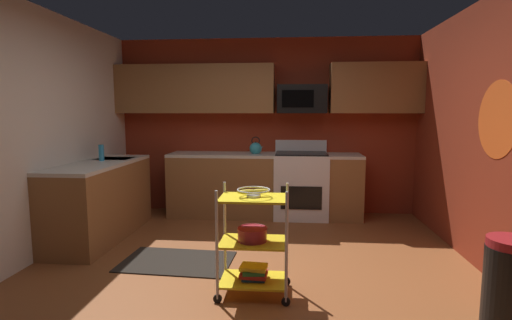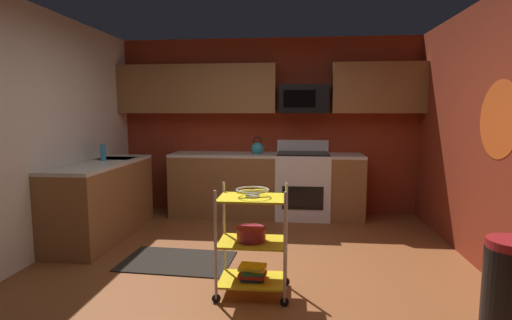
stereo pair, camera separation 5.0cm
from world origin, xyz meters
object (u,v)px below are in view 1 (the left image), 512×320
(oven_range, at_px, (301,184))
(fruit_bowl, at_px, (254,191))
(trash_can, at_px, (510,285))
(kettle, at_px, (256,148))
(dish_soap_bottle, at_px, (101,153))
(book_stack, at_px, (254,272))
(microwave, at_px, (302,99))
(mixing_bowl_large, at_px, (252,234))
(rolling_cart, at_px, (254,242))

(oven_range, bearing_deg, fruit_bowl, -100.08)
(trash_can, bearing_deg, kettle, 125.03)
(dish_soap_bottle, xyz_separation_m, trash_can, (3.84, -1.88, -0.69))
(dish_soap_bottle, bearing_deg, book_stack, -36.21)
(oven_range, distance_m, kettle, 0.84)
(book_stack, relative_size, dish_soap_bottle, 1.17)
(microwave, relative_size, dish_soap_bottle, 3.50)
(book_stack, xyz_separation_m, dish_soap_bottle, (-2.02, 1.48, 0.83))
(book_stack, bearing_deg, mixing_bowl_large, -180.00)
(fruit_bowl, relative_size, kettle, 1.03)
(fruit_bowl, xyz_separation_m, dish_soap_bottle, (-2.02, 1.48, 0.14))
(mixing_bowl_large, xyz_separation_m, dish_soap_bottle, (-2.01, 1.48, 0.50))
(rolling_cart, relative_size, kettle, 3.47)
(fruit_bowl, distance_m, book_stack, 0.69)
(fruit_bowl, xyz_separation_m, book_stack, (0.00, 0.00, -0.69))
(book_stack, relative_size, kettle, 0.89)
(book_stack, xyz_separation_m, kettle, (-0.21, 2.50, 0.81))
(microwave, distance_m, kettle, 0.97)
(trash_can, bearing_deg, mixing_bowl_large, 167.83)
(mixing_bowl_large, xyz_separation_m, book_stack, (0.01, 0.00, -0.33))
(microwave, distance_m, mixing_bowl_large, 2.90)
(oven_range, relative_size, trash_can, 1.67)
(oven_range, distance_m, book_stack, 2.56)
(fruit_bowl, relative_size, book_stack, 1.16)
(fruit_bowl, relative_size, trash_can, 0.41)
(kettle, bearing_deg, rolling_cart, -85.20)
(fruit_bowl, distance_m, kettle, 2.51)
(oven_range, relative_size, kettle, 4.17)
(oven_range, height_order, rolling_cart, oven_range)
(mixing_bowl_large, height_order, trash_can, trash_can)
(mixing_bowl_large, height_order, dish_soap_bottle, dish_soap_bottle)
(fruit_bowl, bearing_deg, oven_range, 79.92)
(dish_soap_bottle, distance_m, trash_can, 4.33)
(oven_range, bearing_deg, book_stack, -100.08)
(microwave, xyz_separation_m, mixing_bowl_large, (-0.46, -2.61, -1.18))
(kettle, xyz_separation_m, trash_can, (2.03, -2.89, -0.67))
(trash_can, bearing_deg, dish_soap_bottle, 153.97)
(oven_range, distance_m, trash_can, 3.21)
(microwave, relative_size, kettle, 2.65)
(oven_range, xyz_separation_m, kettle, (-0.65, -0.00, 0.52))
(kettle, height_order, trash_can, kettle)
(rolling_cart, xyz_separation_m, kettle, (-0.21, 2.50, 0.54))
(microwave, distance_m, rolling_cart, 2.92)
(microwave, relative_size, fruit_bowl, 2.57)
(rolling_cart, xyz_separation_m, trash_can, (1.82, -0.39, -0.12))
(microwave, xyz_separation_m, dish_soap_bottle, (-2.47, -1.12, -0.68))
(mixing_bowl_large, bearing_deg, rolling_cart, 0.00)
(rolling_cart, distance_m, trash_can, 1.86)
(rolling_cart, height_order, fruit_bowl, rolling_cart)
(dish_soap_bottle, bearing_deg, microwave, 24.51)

